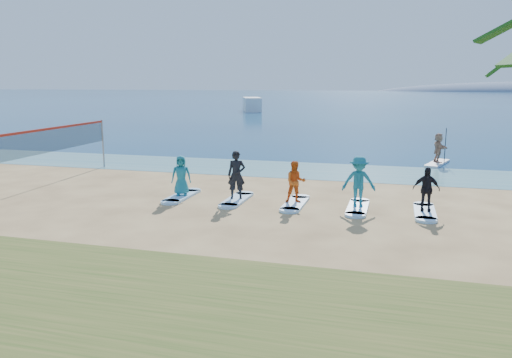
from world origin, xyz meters
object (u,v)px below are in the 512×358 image
(paddleboarder, at_px, (438,148))
(student_2, at_px, (296,182))
(student_1, at_px, (236,175))
(student_0, at_px, (181,175))
(student_4, at_px, (426,189))
(volleyball_net, at_px, (50,141))
(surfboard_0, at_px, (182,196))
(surfboard_4, at_px, (425,212))
(surfboard_2, at_px, (295,203))
(paddleboard, at_px, (437,163))
(student_3, at_px, (359,181))
(surfboard_3, at_px, (358,208))
(boat_offshore_a, at_px, (252,111))
(surfboard_1, at_px, (237,200))

(paddleboarder, relative_size, student_2, 1.05)
(student_1, height_order, student_2, student_1)
(student_0, relative_size, student_4, 1.03)
(volleyball_net, bearing_deg, student_0, -9.01)
(surfboard_0, bearing_deg, surfboard_4, 0.00)
(surfboard_2, relative_size, surfboard_4, 1.00)
(volleyball_net, relative_size, student_2, 5.96)
(paddleboard, distance_m, student_3, 11.82)
(student_3, height_order, surfboard_4, student_3)
(student_4, bearing_deg, surfboard_3, 178.76)
(boat_offshore_a, distance_m, student_1, 62.55)
(student_0, xyz_separation_m, surfboard_1, (2.26, 0.00, -0.82))
(student_0, bearing_deg, student_4, -21.49)
(surfboard_2, relative_size, student_3, 1.22)
(boat_offshore_a, distance_m, surfboard_3, 63.91)
(paddleboarder, height_order, surfboard_2, paddleboarder)
(student_2, height_order, surfboard_3, student_2)
(surfboard_1, bearing_deg, student_2, 0.00)
(surfboard_2, bearing_deg, student_3, 0.00)
(volleyball_net, xyz_separation_m, surfboard_2, (11.23, -1.07, -1.86))
(student_4, bearing_deg, surfboard_4, 0.00)
(surfboard_0, bearing_deg, paddleboarder, 47.84)
(paddleboarder, bearing_deg, surfboard_1, 127.57)
(student_3, bearing_deg, student_4, -9.10)
(volleyball_net, distance_m, surfboard_3, 13.66)
(surfboard_0, xyz_separation_m, surfboard_2, (4.52, 0.00, 0.00))
(student_3, bearing_deg, student_1, 170.90)
(student_0, distance_m, student_2, 4.52)
(student_1, bearing_deg, paddleboarder, 41.19)
(paddleboard, height_order, boat_offshore_a, boat_offshore_a)
(volleyball_net, xyz_separation_m, boat_offshore_a, (-7.95, 59.14, -1.90))
(surfboard_0, bearing_deg, student_3, 0.00)
(paddleboard, relative_size, student_2, 1.97)
(boat_offshore_a, bearing_deg, surfboard_0, -96.70)
(surfboard_3, xyz_separation_m, student_4, (2.26, 0.00, 0.80))
(paddleboard, distance_m, surfboard_3, 11.78)
(student_1, relative_size, student_3, 1.01)
(volleyball_net, xyz_separation_m, surfboard_0, (6.72, -1.07, -1.86))
(volleyball_net, bearing_deg, student_4, -3.87)
(student_3, relative_size, surfboard_4, 0.82)
(student_3, bearing_deg, surfboard_4, -9.10)
(paddleboard, distance_m, paddleboarder, 0.86)
(student_0, distance_m, surfboard_4, 9.07)
(paddleboard, relative_size, surfboard_0, 1.36)
(paddleboard, bearing_deg, surfboard_2, -99.89)
(student_2, xyz_separation_m, student_3, (2.26, 0.00, 0.14))
(surfboard_3, bearing_deg, boat_offshore_a, 109.61)
(volleyball_net, xyz_separation_m, paddleboard, (16.92, 10.21, -1.84))
(student_4, bearing_deg, boat_offshore_a, 110.25)
(paddleboarder, height_order, surfboard_3, paddleboarder)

